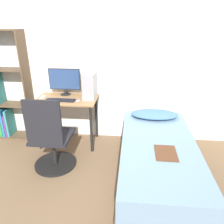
{
  "coord_description": "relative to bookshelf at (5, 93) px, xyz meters",
  "views": [
    {
      "loc": [
        0.65,
        -1.83,
        1.88
      ],
      "look_at": [
        0.39,
        0.84,
        0.75
      ],
      "focal_mm": 35.0,
      "sensor_mm": 36.0,
      "label": 1
    }
  ],
  "objects": [
    {
      "name": "bed",
      "position": [
        2.43,
        -0.86,
        -0.54
      ],
      "size": [
        0.94,
        2.02,
        0.5
      ],
      "color": "#4C3D2D",
      "rests_on": "ground_plane"
    },
    {
      "name": "bookshelf",
      "position": [
        0.0,
        0.0,
        0.0
      ],
      "size": [
        0.61,
        0.29,
        1.76
      ],
      "color": "brown",
      "rests_on": "ground_plane"
    },
    {
      "name": "magazine",
      "position": [
        2.48,
        -1.09,
        -0.28
      ],
      "size": [
        0.24,
        0.32,
        0.01
      ],
      "color": "#56331E",
      "rests_on": "bed"
    },
    {
      "name": "phone",
      "position": [
        0.7,
        -0.12,
        -0.01
      ],
      "size": [
        0.07,
        0.14,
        0.01
      ],
      "color": "#B7B7BC",
      "rests_on": "desk"
    },
    {
      "name": "wall_back",
      "position": [
        1.43,
        0.17,
        0.47
      ],
      "size": [
        8.0,
        0.05,
        2.5
      ],
      "color": "silver",
      "rests_on": "ground_plane"
    },
    {
      "name": "office_chair",
      "position": [
        1.04,
        -0.83,
        -0.39
      ],
      "size": [
        0.57,
        0.57,
        1.05
      ],
      "color": "black",
      "rests_on": "ground_plane"
    },
    {
      "name": "desk",
      "position": [
        1.08,
        -0.14,
        -0.15
      ],
      "size": [
        0.93,
        0.56,
        0.77
      ],
      "color": "#997047",
      "rests_on": "ground_plane"
    },
    {
      "name": "monitor",
      "position": [
        1.01,
        0.05,
        0.22
      ],
      "size": [
        0.5,
        0.17,
        0.42
      ],
      "color": "black",
      "rests_on": "desk"
    },
    {
      "name": "ground_plane",
      "position": [
        1.43,
        -1.4,
        -0.78
      ],
      "size": [
        14.0,
        14.0,
        0.0
      ],
      "primitive_type": "plane",
      "color": "brown"
    },
    {
      "name": "keyboard",
      "position": [
        1.02,
        -0.25,
        -0.0
      ],
      "size": [
        0.44,
        0.12,
        0.02
      ],
      "color": "black",
      "rests_on": "desk"
    },
    {
      "name": "mouse",
      "position": [
        1.28,
        -0.25,
        -0.0
      ],
      "size": [
        0.06,
        0.09,
        0.02
      ],
      "color": "silver",
      "rests_on": "desk"
    },
    {
      "name": "pillow",
      "position": [
        2.43,
        -0.12,
        -0.23
      ],
      "size": [
        0.71,
        0.36,
        0.11
      ],
      "color": "teal",
      "rests_on": "bed"
    },
    {
      "name": "pc_tower",
      "position": [
        1.43,
        -0.05,
        0.18
      ],
      "size": [
        0.18,
        0.35,
        0.39
      ],
      "color": "#99999E",
      "rests_on": "desk"
    }
  ]
}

